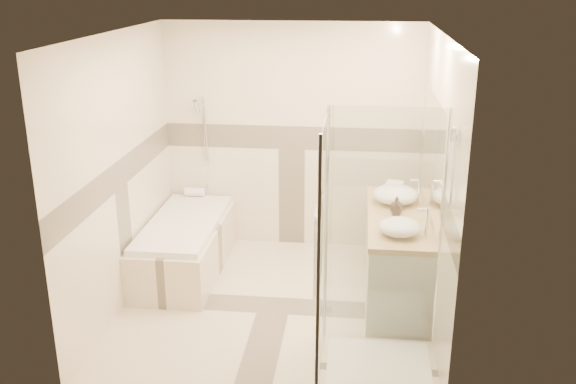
# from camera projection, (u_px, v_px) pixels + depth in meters

# --- Properties ---
(room) EXTENTS (2.82, 3.02, 2.52)m
(room) POSITION_uv_depth(u_px,v_px,m) (280.00, 178.00, 5.64)
(room) COLOR beige
(room) RESTS_ON ground
(bathtub) EXTENTS (0.75, 1.70, 0.56)m
(bathtub) POSITION_uv_depth(u_px,v_px,m) (185.00, 243.00, 6.66)
(bathtub) COLOR beige
(bathtub) RESTS_ON ground
(vanity) EXTENTS (0.58, 1.62, 0.85)m
(vanity) POSITION_uv_depth(u_px,v_px,m) (396.00, 257.00, 6.07)
(vanity) COLOR silver
(vanity) RESTS_ON ground
(shower_enclosure) EXTENTS (0.96, 0.93, 2.04)m
(shower_enclosure) POSITION_uv_depth(u_px,v_px,m) (365.00, 315.00, 4.88)
(shower_enclosure) COLOR beige
(shower_enclosure) RESTS_ON ground
(vessel_sink_near) EXTENTS (0.44, 0.44, 0.17)m
(vessel_sink_near) POSITION_uv_depth(u_px,v_px,m) (395.00, 194.00, 6.20)
(vessel_sink_near) COLOR white
(vessel_sink_near) RESTS_ON vanity
(vessel_sink_far) EXTENTS (0.36, 0.36, 0.14)m
(vessel_sink_far) POSITION_uv_depth(u_px,v_px,m) (399.00, 227.00, 5.45)
(vessel_sink_far) COLOR white
(vessel_sink_far) RESTS_ON vanity
(faucet_near) EXTENTS (0.10, 0.03, 0.26)m
(faucet_near) POSITION_uv_depth(u_px,v_px,m) (418.00, 189.00, 6.16)
(faucet_near) COLOR silver
(faucet_near) RESTS_ON vanity
(faucet_far) EXTENTS (0.10, 0.03, 0.25)m
(faucet_far) POSITION_uv_depth(u_px,v_px,m) (426.00, 220.00, 5.41)
(faucet_far) COLOR silver
(faucet_far) RESTS_ON vanity
(amenity_bottle_a) EXTENTS (0.08, 0.08, 0.14)m
(amenity_bottle_a) POSITION_uv_depth(u_px,v_px,m) (397.00, 208.00, 5.89)
(amenity_bottle_a) COLOR black
(amenity_bottle_a) RESTS_ON vanity
(amenity_bottle_b) EXTENTS (0.16, 0.16, 0.16)m
(amenity_bottle_b) POSITION_uv_depth(u_px,v_px,m) (397.00, 205.00, 5.95)
(amenity_bottle_b) COLOR black
(amenity_bottle_b) RESTS_ON vanity
(folded_towels) EXTENTS (0.22, 0.30, 0.09)m
(folded_towels) POSITION_uv_depth(u_px,v_px,m) (394.00, 188.00, 6.53)
(folded_towels) COLOR white
(folded_towels) RESTS_ON vanity
(rolled_towel) EXTENTS (0.22, 0.10, 0.10)m
(rolled_towel) POSITION_uv_depth(u_px,v_px,m) (195.00, 192.00, 7.28)
(rolled_towel) COLOR white
(rolled_towel) RESTS_ON bathtub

